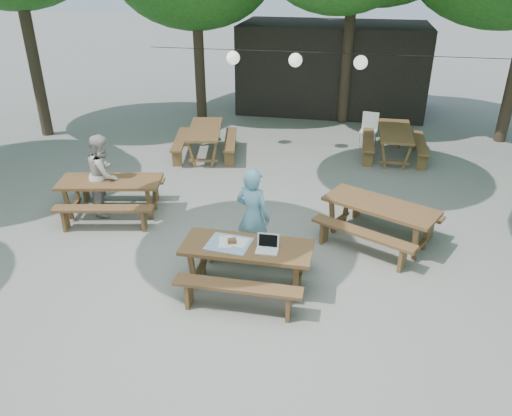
{
  "coord_description": "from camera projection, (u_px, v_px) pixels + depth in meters",
  "views": [
    {
      "loc": [
        1.34,
        -6.71,
        4.7
      ],
      "look_at": [
        -0.08,
        0.39,
        1.05
      ],
      "focal_mm": 35.0,
      "sensor_mm": 36.0,
      "label": 1
    }
  ],
  "objects": [
    {
      "name": "tabletop_clutter",
      "position": [
        230.0,
        243.0,
        7.67
      ],
      "size": [
        0.7,
        0.61,
        0.08
      ],
      "color": "#3473B4",
      "rests_on": "main_picnic_table"
    },
    {
      "name": "ground",
      "position": [
        256.0,
        276.0,
        8.22
      ],
      "size": [
        80.0,
        80.0,
        0.0
      ],
      "primitive_type": "plane",
      "color": "slate",
      "rests_on": "ground"
    },
    {
      "name": "main_picnic_table",
      "position": [
        247.0,
        266.0,
        7.79
      ],
      "size": [
        2.0,
        1.58,
        0.75
      ],
      "color": "brown",
      "rests_on": "ground"
    },
    {
      "name": "laptop",
      "position": [
        267.0,
        246.0,
        7.49
      ],
      "size": [
        0.33,
        0.27,
        0.24
      ],
      "rotation": [
        0.0,
        0.0,
        0.02
      ],
      "color": "white",
      "rests_on": "main_picnic_table"
    },
    {
      "name": "picnic_table_far_w",
      "position": [
        205.0,
        142.0,
        13.01
      ],
      "size": [
        1.93,
        2.18,
        0.75
      ],
      "rotation": [
        0.0,
        0.0,
        1.77
      ],
      "color": "brown",
      "rests_on": "ground"
    },
    {
      "name": "picnic_table_far_e",
      "position": [
        394.0,
        144.0,
        12.88
      ],
      "size": [
        1.59,
        2.0,
        0.75
      ],
      "rotation": [
        0.0,
        0.0,
        1.58
      ],
      "color": "brown",
      "rests_on": "ground"
    },
    {
      "name": "picnic_table_ne",
      "position": [
        379.0,
        222.0,
        9.07
      ],
      "size": [
        2.4,
        2.25,
        0.75
      ],
      "rotation": [
        0.0,
        0.0,
        -0.45
      ],
      "color": "brown",
      "rests_on": "ground"
    },
    {
      "name": "plastic_chair",
      "position": [
        368.0,
        137.0,
        13.79
      ],
      "size": [
        0.51,
        0.51,
        0.9
      ],
      "rotation": [
        0.0,
        0.0,
        -0.19
      ],
      "color": "silver",
      "rests_on": "ground"
    },
    {
      "name": "woman",
      "position": [
        253.0,
        216.0,
        8.26
      ],
      "size": [
        0.72,
        0.59,
        1.7
      ],
      "primitive_type": "imported",
      "rotation": [
        0.0,
        0.0,
        2.81
      ],
      "color": "#74B6D5",
      "rests_on": "ground"
    },
    {
      "name": "second_person",
      "position": [
        104.0,
        174.0,
        9.96
      ],
      "size": [
        0.8,
        0.92,
        1.63
      ],
      "primitive_type": "imported",
      "rotation": [
        0.0,
        0.0,
        1.82
      ],
      "color": "beige",
      "rests_on": "ground"
    },
    {
      "name": "pavilion",
      "position": [
        332.0,
        67.0,
        16.7
      ],
      "size": [
        6.0,
        3.0,
        2.8
      ],
      "primitive_type": "cube",
      "color": "black",
      "rests_on": "ground"
    },
    {
      "name": "picnic_table_nw",
      "position": [
        112.0,
        197.0,
        10.02
      ],
      "size": [
        2.18,
        1.93,
        0.75
      ],
      "rotation": [
        0.0,
        0.0,
        0.2
      ],
      "color": "brown",
      "rests_on": "ground"
    },
    {
      "name": "paper_lanterns",
      "position": [
        296.0,
        60.0,
        12.42
      ],
      "size": [
        9.0,
        0.34,
        0.38
      ],
      "color": "black",
      "rests_on": "ground"
    }
  ]
}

